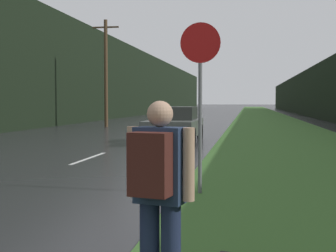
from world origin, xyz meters
name	(u,v)px	position (x,y,z in m)	size (l,w,h in m)	color
grass_verge	(269,122)	(6.43, 40.00, 0.01)	(6.00, 240.00, 0.02)	#386028
lane_stripe_c	(89,158)	(0.00, 13.06, 0.00)	(0.12, 3.00, 0.01)	silver
lane_stripe_d	(141,140)	(0.00, 20.06, 0.00)	(0.12, 3.00, 0.01)	silver
lane_stripe_e	(168,130)	(0.00, 27.06, 0.00)	(0.12, 3.00, 0.01)	silver
treeline_far_side	(119,81)	(-9.43, 50.00, 4.04)	(2.00, 140.00, 8.08)	black
treeline_near_side	(324,91)	(12.43, 50.00, 2.75)	(2.00, 140.00, 5.51)	black
utility_pole_far	(106,72)	(-4.75, 30.09, 3.72)	(1.80, 0.24, 7.18)	#4C3823
stop_sign	(200,88)	(3.85, 8.19, 1.94)	(0.73, 0.07, 3.13)	slate
hitchhiker_with_backpack	(158,190)	(3.99, 3.41, 0.98)	(0.58, 0.47, 1.70)	#1E2847
car_passing_near	(175,124)	(1.71, 18.74, 0.76)	(2.04, 4.46, 1.49)	#4C514C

